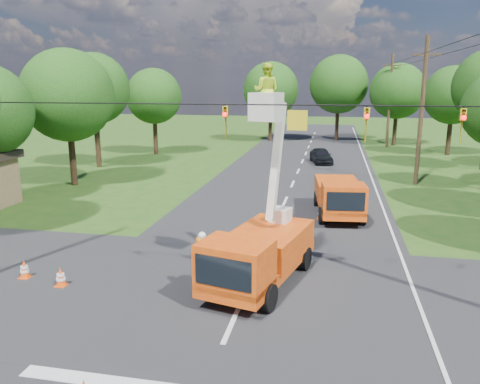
% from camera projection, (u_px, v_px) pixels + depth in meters
% --- Properties ---
extents(ground, '(140.00, 140.00, 0.00)m').
position_uv_depth(ground, '(293.00, 185.00, 32.78)').
color(ground, '#214C16').
rests_on(ground, ground).
extents(road_main, '(12.00, 100.00, 0.06)m').
position_uv_depth(road_main, '(293.00, 185.00, 32.78)').
color(road_main, black).
rests_on(road_main, ground).
extents(road_cross, '(56.00, 10.00, 0.07)m').
position_uv_depth(road_cross, '(244.00, 296.00, 15.59)').
color(road_cross, black).
rests_on(road_cross, ground).
extents(edge_line, '(0.12, 90.00, 0.02)m').
position_uv_depth(edge_line, '(375.00, 188.00, 31.70)').
color(edge_line, silver).
rests_on(edge_line, ground).
extents(bucket_truck, '(3.47, 6.17, 7.58)m').
position_uv_depth(bucket_truck, '(260.00, 241.00, 16.12)').
color(bucket_truck, '#E85E10').
rests_on(bucket_truck, ground).
extents(second_truck, '(2.77, 5.89, 2.13)m').
position_uv_depth(second_truck, '(339.00, 196.00, 24.75)').
color(second_truck, '#E85E10').
rests_on(second_truck, ground).
extents(ground_worker, '(0.87, 0.88, 2.06)m').
position_uv_depth(ground_worker, '(203.00, 266.00, 15.49)').
color(ground_worker, orange).
rests_on(ground_worker, ground).
extents(distant_car, '(2.47, 4.23, 1.35)m').
position_uv_depth(distant_car, '(321.00, 156.00, 41.45)').
color(distant_car, black).
rests_on(distant_car, ground).
extents(traffic_cone_2, '(0.38, 0.38, 0.71)m').
position_uv_depth(traffic_cone_2, '(290.00, 232.00, 21.16)').
color(traffic_cone_2, '#F54B0C').
rests_on(traffic_cone_2, ground).
extents(traffic_cone_3, '(0.38, 0.38, 0.71)m').
position_uv_depth(traffic_cone_3, '(321.00, 213.00, 24.32)').
color(traffic_cone_3, '#F54B0C').
rests_on(traffic_cone_3, ground).
extents(traffic_cone_4, '(0.38, 0.38, 0.71)m').
position_uv_depth(traffic_cone_4, '(61.00, 277.00, 16.26)').
color(traffic_cone_4, '#F54B0C').
rests_on(traffic_cone_4, ground).
extents(traffic_cone_5, '(0.38, 0.38, 0.71)m').
position_uv_depth(traffic_cone_5, '(24.00, 269.00, 16.94)').
color(traffic_cone_5, '#F54B0C').
rests_on(traffic_cone_5, ground).
extents(traffic_cone_7, '(0.38, 0.38, 0.71)m').
position_uv_depth(traffic_cone_7, '(343.00, 190.00, 29.58)').
color(traffic_cone_7, '#F54B0C').
rests_on(traffic_cone_7, ground).
extents(pole_right_mid, '(1.80, 0.30, 10.00)m').
position_uv_depth(pole_right_mid, '(422.00, 111.00, 31.90)').
color(pole_right_mid, '#4C3823').
rests_on(pole_right_mid, ground).
extents(pole_right_far, '(1.80, 0.30, 10.00)m').
position_uv_depth(pole_right_far, '(390.00, 100.00, 51.00)').
color(pole_right_far, '#4C3823').
rests_on(pole_right_far, ground).
extents(signal_span, '(18.00, 0.29, 1.07)m').
position_uv_depth(signal_span, '(318.00, 120.00, 13.82)').
color(signal_span, black).
rests_on(signal_span, ground).
extents(tree_left_d, '(6.20, 6.20, 9.24)m').
position_uv_depth(tree_left_d, '(67.00, 96.00, 31.40)').
color(tree_left_d, '#382616').
rests_on(tree_left_d, ground).
extents(tree_left_e, '(5.80, 5.80, 9.41)m').
position_uv_depth(tree_left_e, '(94.00, 89.00, 38.35)').
color(tree_left_e, '#382616').
rests_on(tree_left_e, ground).
extents(tree_left_f, '(5.40, 5.40, 8.40)m').
position_uv_depth(tree_left_f, '(154.00, 96.00, 45.79)').
color(tree_left_f, '#382616').
rests_on(tree_left_f, ground).
extents(tree_right_e, '(5.60, 5.60, 8.63)m').
position_uv_depth(tree_right_e, '(453.00, 95.00, 45.04)').
color(tree_right_e, '#382616').
rests_on(tree_right_e, ground).
extents(tree_far_a, '(6.60, 6.60, 9.50)m').
position_uv_depth(tree_far_a, '(271.00, 90.00, 56.20)').
color(tree_far_a, '#382616').
rests_on(tree_far_a, ground).
extents(tree_far_b, '(7.00, 7.00, 10.32)m').
position_uv_depth(tree_far_b, '(339.00, 84.00, 56.44)').
color(tree_far_b, '#382616').
rests_on(tree_far_b, ground).
extents(tree_far_c, '(6.20, 6.20, 9.18)m').
position_uv_depth(tree_far_c, '(398.00, 91.00, 52.50)').
color(tree_far_c, '#382616').
rests_on(tree_far_c, ground).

